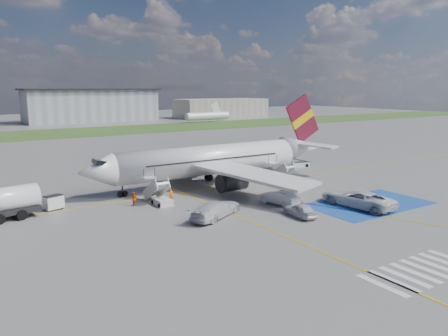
% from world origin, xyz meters
% --- Properties ---
extents(ground, '(400.00, 400.00, 0.00)m').
position_xyz_m(ground, '(0.00, 0.00, 0.00)').
color(ground, '#60605E').
rests_on(ground, ground).
extents(grass_strip, '(400.00, 30.00, 0.01)m').
position_xyz_m(grass_strip, '(0.00, 95.00, 0.01)').
color(grass_strip, '#2D4C1E').
rests_on(grass_strip, ground).
extents(taxiway_line_main, '(120.00, 0.20, 0.01)m').
position_xyz_m(taxiway_line_main, '(0.00, 12.00, 0.01)').
color(taxiway_line_main, gold).
rests_on(taxiway_line_main, ground).
extents(taxiway_line_cross, '(0.20, 60.00, 0.01)m').
position_xyz_m(taxiway_line_cross, '(-5.00, -10.00, 0.01)').
color(taxiway_line_cross, gold).
rests_on(taxiway_line_cross, ground).
extents(taxiway_line_diag, '(20.71, 56.45, 0.01)m').
position_xyz_m(taxiway_line_diag, '(0.00, 12.00, 0.01)').
color(taxiway_line_diag, gold).
rests_on(taxiway_line_diag, ground).
extents(staging_box, '(14.00, 8.00, 0.01)m').
position_xyz_m(staging_box, '(10.00, -4.00, 0.01)').
color(staging_box, '#19469A').
rests_on(staging_box, ground).
extents(crosswalk, '(9.00, 4.00, 0.01)m').
position_xyz_m(crosswalk, '(-1.80, -18.00, 0.01)').
color(crosswalk, silver).
rests_on(crosswalk, ground).
extents(terminal_centre, '(48.00, 18.00, 12.00)m').
position_xyz_m(terminal_centre, '(20.00, 135.00, 6.00)').
color(terminal_centre, gray).
rests_on(terminal_centre, ground).
extents(terminal_east, '(40.00, 16.00, 8.00)m').
position_xyz_m(terminal_east, '(75.00, 128.00, 4.00)').
color(terminal_east, gray).
rests_on(terminal_east, ground).
extents(airliner, '(36.81, 32.95, 11.92)m').
position_xyz_m(airliner, '(1.51, 14.00, 3.39)').
color(airliner, silver).
rests_on(airliner, ground).
extents(airstairs_fwd, '(1.90, 5.20, 3.60)m').
position_xyz_m(airstairs_fwd, '(-9.50, 8.70, 0.62)').
color(airstairs_fwd, silver).
rests_on(airstairs_fwd, ground).
extents(airstairs_aft, '(1.90, 5.20, 3.60)m').
position_xyz_m(airstairs_aft, '(9.00, 8.70, 0.62)').
color(airstairs_aft, silver).
rests_on(airstairs_aft, ground).
extents(gpu_cart, '(2.16, 1.72, 1.58)m').
position_xyz_m(gpu_cart, '(-20.08, 12.83, 0.71)').
color(gpu_cart, silver).
rests_on(gpu_cart, ground).
extents(belt_loader, '(5.05, 2.58, 1.46)m').
position_xyz_m(belt_loader, '(18.87, 17.77, 0.36)').
color(belt_loader, silver).
rests_on(belt_loader, ground).
extents(car_silver_a, '(1.94, 4.14, 1.37)m').
position_xyz_m(car_silver_a, '(0.22, -3.42, 0.68)').
color(car_silver_a, silver).
rests_on(car_silver_a, ground).
extents(car_silver_b, '(2.70, 4.99, 1.56)m').
position_xyz_m(car_silver_b, '(1.47, 1.45, 0.78)').
color(car_silver_b, silver).
rests_on(car_silver_b, ground).
extents(van_white_a, '(3.61, 6.72, 2.42)m').
position_xyz_m(van_white_a, '(8.06, -4.00, 1.21)').
color(van_white_a, silver).
rests_on(van_white_a, ground).
extents(van_white_b, '(5.97, 4.55, 2.18)m').
position_xyz_m(van_white_b, '(-6.91, 1.13, 1.09)').
color(van_white_b, silver).
rests_on(van_white_b, ground).
extents(crew_fwd, '(0.62, 0.46, 1.54)m').
position_xyz_m(crew_fwd, '(-8.16, 8.88, 0.77)').
color(crew_fwd, orange).
rests_on(crew_fwd, ground).
extents(crew_nose, '(0.96, 0.99, 1.61)m').
position_xyz_m(crew_nose, '(-12.34, 9.39, 0.80)').
color(crew_nose, orange).
rests_on(crew_nose, ground).
extents(crew_aft, '(0.63, 1.03, 1.63)m').
position_xyz_m(crew_aft, '(7.41, 8.85, 0.82)').
color(crew_aft, orange).
rests_on(crew_aft, ground).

